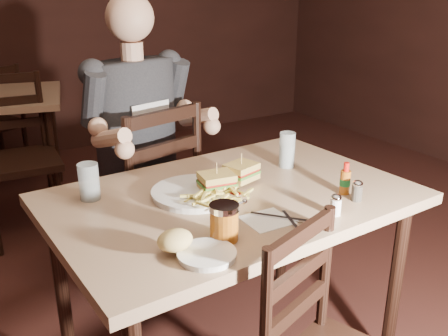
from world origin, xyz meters
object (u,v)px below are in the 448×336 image
syrup_dispenser (224,222)px  chair_far (141,203)px  main_table (231,214)px  hot_sauce (345,178)px  dinner_plate (195,194)px  glass_right (287,150)px  diner (141,105)px  glass_left (89,182)px  side_plate (207,256)px  bg_chair_near (19,161)px

syrup_dispenser → chair_far: bearing=80.3°
main_table → hot_sauce: hot_sauce is taller
main_table → dinner_plate: dinner_plate is taller
chair_far → glass_right: bearing=112.7°
glass_right → dinner_plate: bearing=-172.1°
chair_far → glass_right: chair_far is taller
syrup_dispenser → main_table: bearing=51.3°
main_table → hot_sauce: bearing=-31.7°
chair_far → diner: bearing=90.0°
diner → glass_left: diner is taller
hot_sauce → dinner_plate: bearing=150.4°
dinner_plate → hot_sauce: 0.52m
main_table → chair_far: size_ratio=1.29×
glass_right → syrup_dispenser: glass_right is taller
glass_left → side_plate: bearing=-75.4°
main_table → side_plate: bearing=-131.7°
diner → side_plate: size_ratio=5.91×
glass_right → syrup_dispenser: (-0.53, -0.38, -0.02)m
bg_chair_near → dinner_plate: size_ratio=3.27×
dinner_plate → side_plate: bearing=-114.7°
glass_left → side_plate: size_ratio=0.81×
chair_far → glass_right: 0.78m
main_table → chair_far: 0.71m
diner → glass_left: (-0.37, -0.41, -0.13)m
dinner_plate → glass_right: glass_right is taller
glass_right → hot_sauce: glass_right is taller
side_plate → glass_right: bearing=35.1°
chair_far → syrup_dispenser: (-0.13, -0.94, 0.34)m
glass_left → side_plate: (0.14, -0.54, -0.06)m
diner → chair_far: bearing=90.0°
diner → dinner_plate: size_ratio=3.13×
bg_chair_near → glass_left: (0.00, -1.39, 0.35)m
bg_chair_near → glass_left: 1.44m
diner → side_plate: (-0.23, -0.96, -0.19)m
dinner_plate → hot_sauce: hot_sauce is taller
main_table → diner: size_ratio=1.37×
hot_sauce → syrup_dispenser: 0.53m
glass_right → main_table: bearing=-161.4°
bg_chair_near → chair_far: bearing=-63.2°
chair_far → syrup_dispenser: 1.01m
chair_far → diner: diner is taller
side_plate → dinner_plate: bearing=65.3°
glass_left → syrup_dispenser: (0.23, -0.48, -0.01)m
syrup_dispenser → hot_sauce: bearing=4.2°
glass_left → glass_right: 0.77m
dinner_plate → bg_chair_near: bearing=101.4°
diner → glass_left: bearing=-144.6°
syrup_dispenser → side_plate: (-0.09, -0.06, -0.05)m
bg_chair_near → side_plate: size_ratio=6.16×
glass_right → side_plate: (-0.62, -0.44, -0.06)m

